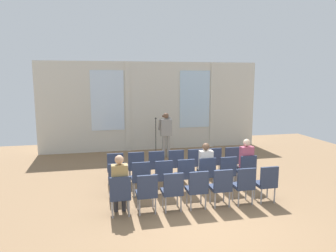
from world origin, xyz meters
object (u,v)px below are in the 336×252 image
(speaker, at_px, (166,131))
(chair_r2_c2, at_px, (172,189))
(chair_r1_c0, at_px, (117,178))
(chair_r2_c4, at_px, (221,185))
(chair_r1_c2, at_px, (163,175))
(chair_r1_c3, at_px, (185,173))
(chair_r2_c0, at_px, (120,193))
(chair_r2_c5, at_px, (244,183))
(mic_stand, at_px, (156,149))
(chair_r0_c3, at_px, (175,162))
(chair_r1_c1, at_px, (141,176))
(audience_r1_c6, at_px, (246,160))
(chair_r2_c6, at_px, (267,181))
(audience_r2_c0, at_px, (120,182))
(chair_r2_c3, at_px, (197,187))
(chair_r0_c6, at_px, (231,159))
(chair_r0_c5, at_px, (213,160))
(chair_r0_c1, at_px, (136,165))
(chair_r2_c1, at_px, (147,191))
(chair_r0_c2, at_px, (156,164))
(chair_r1_c6, at_px, (246,169))
(chair_r0_c0, at_px, (115,166))
(chair_r0_c4, at_px, (194,161))
(chair_r1_c4, at_px, (206,172))
(chair_r1_c5, at_px, (227,170))

(speaker, bearing_deg, chair_r2_c2, -100.31)
(chair_r1_c0, xyz_separation_m, chair_r2_c4, (2.39, -1.08, 0.00))
(chair_r1_c2, distance_m, chair_r1_c3, 0.60)
(chair_r2_c0, relative_size, chair_r2_c5, 1.00)
(mic_stand, height_order, chair_r0_c3, mic_stand)
(speaker, height_order, chair_r2_c4, speaker)
(chair_r1_c1, distance_m, chair_r2_c2, 1.23)
(chair_r1_c1, relative_size, audience_r1_c6, 0.68)
(audience_r1_c6, relative_size, chair_r2_c6, 1.47)
(chair_r1_c0, height_order, audience_r2_c0, audience_r2_c0)
(speaker, xyz_separation_m, chair_r2_c3, (-0.28, -4.85, -0.48))
(chair_r0_c6, bearing_deg, mic_stand, 124.17)
(chair_r0_c5, bearing_deg, chair_r1_c0, -160.12)
(chair_r1_c1, xyz_separation_m, audience_r1_c6, (2.99, 0.08, 0.23))
(chair_r2_c4, bearing_deg, chair_r2_c5, 0.00)
(chair_r0_c1, height_order, chair_r1_c3, same)
(chair_r2_c1, bearing_deg, speaker, 73.04)
(speaker, bearing_deg, chair_r1_c1, -111.43)
(chair_r1_c3, distance_m, chair_r2_c5, 1.61)
(chair_r0_c1, distance_m, chair_r2_c5, 3.22)
(speaker, relative_size, chair_r1_c2, 1.85)
(chair_r0_c1, distance_m, chair_r2_c0, 2.24)
(chair_r0_c2, relative_size, chair_r0_c5, 1.00)
(chair_r1_c3, height_order, chair_r1_c6, same)
(mic_stand, xyz_separation_m, chair_r0_c0, (-1.69, -2.78, 0.20))
(chair_r0_c4, relative_size, chair_r1_c6, 1.00)
(chair_r1_c6, bearing_deg, audience_r1_c6, 90.00)
(chair_r2_c2, xyz_separation_m, chair_r2_c5, (1.79, 0.00, 0.00))
(chair_r0_c2, relative_size, audience_r2_c0, 0.68)
(chair_r1_c3, relative_size, chair_r1_c6, 1.00)
(chair_r1_c2, relative_size, chair_r2_c3, 1.00)
(chair_r1_c0, bearing_deg, chair_r0_c3, 31.07)
(chair_r0_c3, xyz_separation_m, chair_r1_c0, (-1.79, -1.08, 0.00))
(audience_r1_c6, height_order, chair_r2_c6, audience_r1_c6)
(chair_r0_c1, height_order, chair_r2_c1, same)
(chair_r1_c2, bearing_deg, chair_r0_c6, 24.32)
(speaker, relative_size, chair_r1_c0, 1.85)
(chair_r0_c2, bearing_deg, chair_r1_c4, -42.11)
(chair_r0_c0, relative_size, chair_r0_c1, 1.00)
(audience_r2_c0, distance_m, chair_r2_c3, 1.81)
(chair_r1_c4, relative_size, audience_r1_c6, 0.68)
(chair_r1_c0, distance_m, chair_r1_c2, 1.19)
(chair_r1_c3, relative_size, chair_r1_c5, 1.00)
(chair_r0_c6, bearing_deg, chair_r2_c5, -105.46)
(mic_stand, relative_size, chair_r0_c4, 1.65)
(chair_r0_c2, bearing_deg, speaker, 71.85)
(chair_r0_c6, height_order, audience_r2_c0, audience_r2_c0)
(audience_r2_c0, bearing_deg, chair_r0_c2, 60.15)
(chair_r2_c5, bearing_deg, chair_r0_c2, 129.69)
(chair_r2_c0, distance_m, chair_r2_c6, 3.58)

